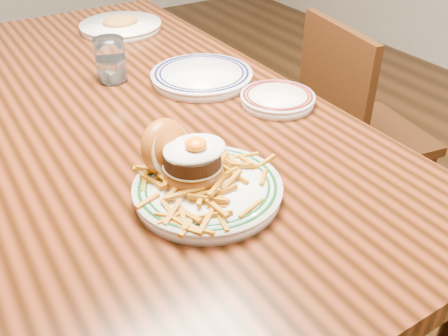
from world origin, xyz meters
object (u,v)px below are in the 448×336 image
chair_right (354,128)px  side_plate (278,98)px  table (128,137)px  main_plate (200,178)px

chair_right → side_plate: size_ratio=4.27×
table → chair_right: 0.85m
side_plate → chair_right: bearing=43.8°
main_plate → side_plate: bearing=10.7°
table → chair_right: size_ratio=1.97×
table → side_plate: (0.31, -0.19, 0.10)m
table → chair_right: bearing=0.8°
chair_right → table: bearing=10.9°
chair_right → side_plate: (-0.51, -0.20, 0.33)m
chair_right → side_plate: bearing=31.5°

